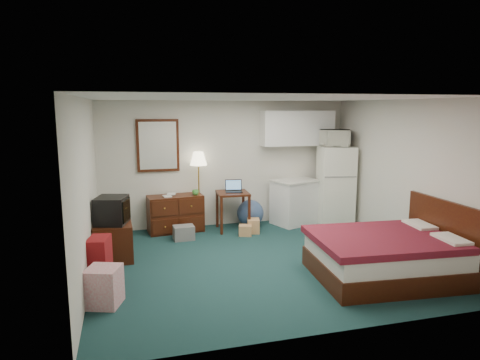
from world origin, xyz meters
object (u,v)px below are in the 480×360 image
object	(u,v)px
floor_lamp	(199,191)
fridge	(335,186)
dresser	(175,213)
tv_stand	(113,242)
suitcase	(100,262)
kitchen_counter	(294,202)
bed	(384,257)
desk	(233,211)

from	to	relation	value
floor_lamp	fridge	size ratio (longest dim) A/B	0.95
dresser	fridge	world-z (taller)	fridge
floor_lamp	tv_stand	world-z (taller)	floor_lamp
suitcase	tv_stand	bearing A→B (deg)	92.71
dresser	kitchen_counter	world-z (taller)	kitchen_counter
floor_lamp	tv_stand	distance (m)	2.17
bed	suitcase	size ratio (longest dim) A/B	2.84
kitchen_counter	tv_stand	distance (m)	3.76
floor_lamp	bed	size ratio (longest dim) A/B	0.81
bed	dresser	bearing A→B (deg)	134.45
dresser	suitcase	distance (m)	2.62
dresser	desk	distance (m)	1.11
tv_stand	bed	bearing A→B (deg)	-26.96
kitchen_counter	fridge	world-z (taller)	fridge
tv_stand	kitchen_counter	bearing A→B (deg)	17.59
kitchen_counter	bed	bearing A→B (deg)	-107.03
floor_lamp	tv_stand	xyz separation A→B (m)	(-1.60, -1.38, -0.47)
kitchen_counter	fridge	bearing A→B (deg)	-37.46
dresser	floor_lamp	world-z (taller)	floor_lamp
floor_lamp	kitchen_counter	bearing A→B (deg)	-4.12
fridge	kitchen_counter	bearing A→B (deg)	174.03
bed	suitcase	bearing A→B (deg)	173.29
dresser	kitchen_counter	bearing A→B (deg)	-7.52
dresser	desk	xyz separation A→B (m)	(1.09, -0.19, 0.02)
desk	fridge	xyz separation A→B (m)	(2.12, -0.13, 0.42)
bed	tv_stand	world-z (taller)	bed
desk	bed	bearing A→B (deg)	-59.60
desk	fridge	bearing A→B (deg)	-0.34
desk	suitcase	size ratio (longest dim) A/B	1.13
kitchen_counter	tv_stand	bearing A→B (deg)	179.64
floor_lamp	bed	distance (m)	3.78
dresser	fridge	distance (m)	3.25
desk	kitchen_counter	bearing A→B (deg)	8.37
dresser	bed	xyz separation A→B (m)	(2.56, -3.05, -0.05)
bed	suitcase	world-z (taller)	suitcase
fridge	floor_lamp	bearing A→B (deg)	-176.34
desk	kitchen_counter	distance (m)	1.34
fridge	bed	size ratio (longest dim) A/B	0.85
dresser	suitcase	xyz separation A→B (m)	(-1.28, -2.29, -0.02)
floor_lamp	desk	bearing A→B (deg)	-22.81
tv_stand	fridge	bearing A→B (deg)	11.16
dresser	tv_stand	bearing A→B (deg)	-136.58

